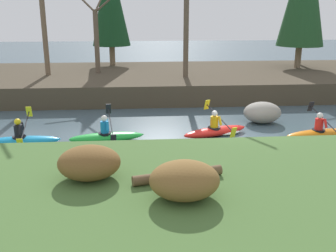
# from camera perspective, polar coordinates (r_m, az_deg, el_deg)

# --- Properties ---
(ground_plane) EXTENTS (90.00, 90.00, 0.00)m
(ground_plane) POSITION_cam_1_polar(r_m,az_deg,el_deg) (15.06, 10.70, -1.82)
(ground_plane) COLOR #425660
(riverbank_near) EXTENTS (44.00, 6.56, 0.81)m
(riverbank_near) POSITION_cam_1_polar(r_m,az_deg,el_deg) (10.12, 18.75, -9.55)
(riverbank_near) COLOR #476B33
(riverbank_near) RESTS_ON ground
(riverbank_far) EXTENTS (44.00, 8.97, 1.08)m
(riverbank_far) POSITION_cam_1_polar(r_m,az_deg,el_deg) (23.83, 5.06, 6.63)
(riverbank_far) COLOR #473D2D
(riverbank_far) RESTS_ON ground
(bare_tree_upstream) EXTENTS (4.25, 4.20, 7.77)m
(bare_tree_upstream) POSITION_cam_1_polar(r_m,az_deg,el_deg) (23.16, -17.66, 16.08)
(bare_tree_upstream) COLOR brown
(bare_tree_upstream) RESTS_ON riverbank_far
(bare_tree_mid_upstream) EXTENTS (2.64, 2.61, 4.70)m
(bare_tree_mid_upstream) POSITION_cam_1_polar(r_m,az_deg,el_deg) (23.27, -10.31, 13.03)
(bare_tree_mid_upstream) COLOR brown
(bare_tree_mid_upstream) RESTS_ON riverbank_far
(bare_tree_mid_downstream) EXTENTS (3.78, 3.74, 6.89)m
(bare_tree_mid_downstream) POSITION_cam_1_polar(r_m,az_deg,el_deg) (21.56, 2.73, 15.72)
(bare_tree_mid_downstream) COLOR brown
(bare_tree_mid_downstream) RESTS_ON riverbank_far
(bare_tree_downstream) EXTENTS (3.91, 3.86, 7.12)m
(bare_tree_downstream) POSITION_cam_1_polar(r_m,az_deg,el_deg) (27.71, 19.05, 15.33)
(bare_tree_downstream) COLOR #7A664C
(bare_tree_downstream) RESTS_ON riverbank_far
(shrub_clump_nearest) EXTENTS (1.49, 1.24, 0.81)m
(shrub_clump_nearest) POSITION_cam_1_polar(r_m,az_deg,el_deg) (9.55, -11.36, -5.24)
(shrub_clump_nearest) COLOR brown
(shrub_clump_nearest) RESTS_ON riverbank_near
(shrub_clump_second) EXTENTS (1.52, 1.26, 0.82)m
(shrub_clump_second) POSITION_cam_1_polar(r_m,az_deg,el_deg) (8.46, 2.40, -7.85)
(shrub_clump_second) COLOR brown
(shrub_clump_second) RESTS_ON riverbank_near
(kayaker_lead) EXTENTS (2.79, 2.06, 1.20)m
(kayaker_lead) POSITION_cam_1_polar(r_m,az_deg,el_deg) (15.86, 21.16, -0.89)
(kayaker_lead) COLOR orange
(kayaker_lead) RESTS_ON ground
(kayaker_middle) EXTENTS (2.73, 1.99, 1.20)m
(kayaker_middle) POSITION_cam_1_polar(r_m,az_deg,el_deg) (15.25, 7.22, -0.63)
(kayaker_middle) COLOR red
(kayaker_middle) RESTS_ON ground
(kayaker_trailing) EXTENTS (2.80, 2.07, 1.20)m
(kayaker_trailing) POSITION_cam_1_polar(r_m,az_deg,el_deg) (14.59, -8.84, -1.41)
(kayaker_trailing) COLOR green
(kayaker_trailing) RESTS_ON ground
(kayaker_far_back) EXTENTS (2.79, 2.07, 1.20)m
(kayaker_far_back) POSITION_cam_1_polar(r_m,az_deg,el_deg) (14.95, -20.46, -1.87)
(kayaker_far_back) COLOR #1993D6
(kayaker_far_back) RESTS_ON ground
(boulder_midstream) EXTENTS (1.60, 1.25, 0.91)m
(boulder_midstream) POSITION_cam_1_polar(r_m,az_deg,el_deg) (17.19, 13.52, 1.92)
(boulder_midstream) COLOR gray
(boulder_midstream) RESTS_ON ground
(driftwood_log) EXTENTS (2.21, 0.75, 0.44)m
(driftwood_log) POSITION_cam_1_polar(r_m,az_deg,el_deg) (9.40, 1.48, -7.14)
(driftwood_log) COLOR brown
(driftwood_log) RESTS_ON riverbank_near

